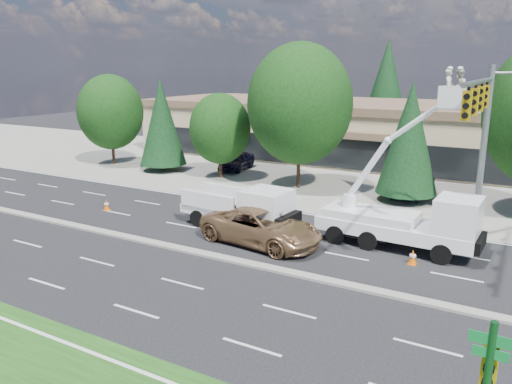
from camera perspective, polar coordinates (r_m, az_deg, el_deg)
The scene contains 21 objects.
ground at distance 23.99m, azimuth -3.75°, elevation -7.66°, with size 140.00×140.00×0.00m, color black.
concrete_apron at distance 41.46m, azimuth 11.50°, elevation 1.47°, with size 140.00×22.00×0.01m, color gray.
road_median at distance 23.96m, azimuth -3.76°, elevation -7.53°, with size 120.00×0.55×0.12m, color gray.
strip_mall at distance 50.46m, azimuth 15.22°, elevation 6.75°, with size 50.40×15.40×5.50m.
tree_front_a at distance 48.16m, azimuth -16.30°, elevation 8.76°, with size 5.96×5.96×8.27m.
tree_front_b at distance 44.15m, azimuth -10.72°, elevation 7.86°, with size 4.02×4.02×7.92m.
tree_front_c at distance 40.60m, azimuth -4.14°, elevation 7.23°, with size 4.97×4.97×6.89m.
tree_front_d at distance 36.99m, azimuth 5.03°, elevation 9.99°, with size 7.69×7.69×10.68m.
tree_front_e at distance 34.68m, azimuth 17.14°, elevation 5.90°, with size 4.06×4.06×8.01m.
tree_back_a at distance 67.81m, azimuth 2.91°, elevation 11.41°, with size 5.37×5.37×10.58m.
tree_back_b at distance 62.79m, azimuth 14.66°, elevation 11.50°, with size 6.14×6.14×12.10m.
signal_mast at distance 25.89m, azimuth 24.43°, elevation 6.59°, with size 2.76×10.16×9.00m.
utility_pickup at distance 27.96m, azimuth -1.47°, elevation -2.24°, with size 6.61×2.97×2.46m.
bucket_truck at distance 25.67m, azimuth 17.21°, elevation -2.40°, with size 7.89×2.80×8.91m.
traffic_cone_a at distance 33.12m, azimuth -16.71°, elevation -1.44°, with size 0.40×0.40×0.70m.
traffic_cone_b at distance 28.33m, azimuth -5.74°, elevation -3.51°, with size 0.40×0.40×0.70m.
traffic_cone_c at distance 27.37m, azimuth 0.69°, elevation -4.07°, with size 0.40×0.40×0.70m.
traffic_cone_d at distance 24.34m, azimuth 17.47°, elevation -7.13°, with size 0.40×0.40×0.70m.
minivan at distance 25.68m, azimuth 0.62°, elevation -4.00°, with size 2.99×6.48×1.80m, color #966F48.
parked_car_west at distance 44.25m, azimuth -2.22°, elevation 3.58°, with size 1.88×4.67×1.59m, color black.
parked_car_east at distance 36.29m, azimuth 17.56°, elevation 0.52°, with size 1.61×4.61×1.52m, color black.
Camera 1 is at (12.26, -18.60, 8.90)m, focal length 35.00 mm.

